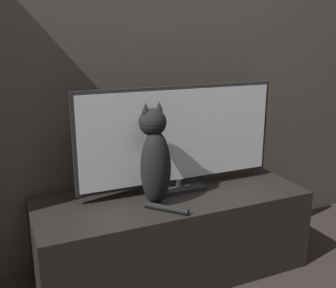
{
  "coord_description": "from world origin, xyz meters",
  "views": [
    {
      "loc": [
        -0.78,
        -0.79,
        1.21
      ],
      "look_at": [
        -0.02,
        0.91,
        0.71
      ],
      "focal_mm": 42.0,
      "sensor_mm": 36.0,
      "label": 1
    }
  ],
  "objects": [
    {
      "name": "wall_back",
      "position": [
        0.0,
        1.22,
        1.3
      ],
      "size": [
        4.8,
        0.05,
        2.6
      ],
      "color": "#47423D",
      "rests_on": "ground_plane"
    },
    {
      "name": "tv_stand",
      "position": [
        0.0,
        0.91,
        0.22
      ],
      "size": [
        1.38,
        0.54,
        0.43
      ],
      "color": "black",
      "rests_on": "ground_plane"
    },
    {
      "name": "tv",
      "position": [
        0.07,
        0.98,
        0.71
      ],
      "size": [
        1.08,
        0.16,
        0.55
      ],
      "color": "black",
      "rests_on": "tv_stand"
    },
    {
      "name": "cat",
      "position": [
        -0.12,
        0.85,
        0.66
      ],
      "size": [
        0.18,
        0.29,
        0.49
      ],
      "rotation": [
        0.0,
        0.0,
        0.13
      ],
      "color": "black",
      "rests_on": "tv_stand"
    }
  ]
}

